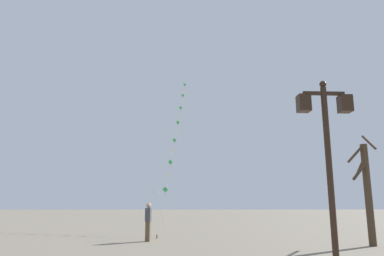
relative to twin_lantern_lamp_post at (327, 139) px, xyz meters
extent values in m
plane|color=#756B5B|center=(-2.83, 13.41, -3.15)|extent=(160.00, 160.00, 0.00)
cylinder|color=black|center=(0.00, 0.00, -0.96)|extent=(0.14, 0.14, 4.38)
sphere|color=black|center=(0.00, 0.00, 1.31)|extent=(0.16, 0.16, 0.16)
cube|color=black|center=(0.00, 0.00, 1.08)|extent=(0.99, 0.08, 0.08)
cube|color=black|center=(-0.49, 0.00, 0.83)|extent=(0.28, 0.28, 0.40)
cube|color=beige|center=(-0.49, 0.00, 0.83)|extent=(0.19, 0.19, 0.30)
cube|color=black|center=(0.49, 0.00, 0.83)|extent=(0.28, 0.28, 0.40)
cube|color=beige|center=(0.49, 0.00, 0.83)|extent=(0.19, 0.19, 0.30)
cylinder|color=brown|center=(-4.41, 10.58, -3.06)|extent=(0.06, 0.06, 0.18)
cylinder|color=silver|center=(-4.27, 12.04, -1.82)|extent=(0.31, 2.95, 2.32)
cylinder|color=silver|center=(-4.07, 14.11, -0.20)|extent=(0.14, 1.21, 0.95)
cylinder|color=silver|center=(-3.95, 15.31, 0.74)|extent=(0.14, 1.21, 0.95)
cylinder|color=silver|center=(-3.84, 16.51, 1.68)|extent=(0.14, 1.21, 0.95)
cylinder|color=silver|center=(-3.72, 17.70, 2.62)|extent=(0.14, 1.21, 0.95)
cylinder|color=silver|center=(-3.61, 18.90, 3.56)|extent=(0.14, 1.21, 0.95)
cylinder|color=silver|center=(-3.49, 20.10, 4.49)|extent=(0.14, 1.21, 0.95)
cylinder|color=silver|center=(-3.37, 21.30, 5.43)|extent=(0.14, 1.21, 0.95)
cylinder|color=silver|center=(-3.26, 22.50, 6.37)|extent=(0.14, 1.21, 0.95)
cylinder|color=silver|center=(-3.14, 23.69, 7.31)|extent=(0.14, 1.21, 0.95)
cylinder|color=silver|center=(-3.03, 24.89, 8.25)|extent=(0.14, 1.21, 0.95)
cylinder|color=silver|center=(-2.91, 26.09, 9.19)|extent=(0.14, 1.21, 0.95)
cylinder|color=silver|center=(-2.79, 27.29, 10.13)|extent=(0.14, 1.21, 0.95)
cube|color=green|center=(-4.13, 13.51, -0.67)|extent=(0.33, 0.05, 0.33)
cylinder|color=green|center=(-4.13, 13.51, -0.91)|extent=(0.02, 0.05, 0.23)
cube|color=white|center=(-4.01, 14.71, 0.27)|extent=(0.33, 0.07, 0.33)
cylinder|color=white|center=(-4.01, 14.71, 0.03)|extent=(0.02, 0.04, 0.22)
cube|color=green|center=(-3.89, 15.91, 1.21)|extent=(0.33, 0.10, 0.33)
cylinder|color=green|center=(-3.89, 15.91, 1.01)|extent=(0.02, 0.04, 0.15)
cube|color=white|center=(-3.78, 17.11, 2.15)|extent=(0.33, 0.06, 0.33)
cylinder|color=white|center=(-3.78, 17.11, 1.93)|extent=(0.02, 0.03, 0.18)
cube|color=green|center=(-3.66, 18.30, 3.09)|extent=(0.32, 0.11, 0.33)
cylinder|color=green|center=(-3.66, 18.30, 2.87)|extent=(0.03, 0.04, 0.19)
cube|color=white|center=(-3.55, 19.50, 4.02)|extent=(0.34, 0.02, 0.33)
cylinder|color=white|center=(-3.55, 19.50, 3.80)|extent=(0.02, 0.03, 0.20)
cube|color=green|center=(-3.43, 20.70, 4.96)|extent=(0.33, 0.10, 0.33)
cylinder|color=green|center=(-3.43, 20.70, 4.74)|extent=(0.02, 0.03, 0.21)
cube|color=white|center=(-3.32, 21.90, 5.90)|extent=(0.33, 0.04, 0.33)
cylinder|color=white|center=(-3.32, 21.90, 5.66)|extent=(0.02, 0.04, 0.25)
cube|color=green|center=(-3.20, 23.10, 6.84)|extent=(0.33, 0.06, 0.33)
cylinder|color=green|center=(-3.20, 23.10, 6.60)|extent=(0.02, 0.03, 0.25)
cube|color=white|center=(-3.08, 24.29, 7.78)|extent=(0.33, 0.01, 0.33)
cylinder|color=white|center=(-3.08, 24.29, 7.58)|extent=(0.02, 0.03, 0.16)
cube|color=green|center=(-2.97, 25.49, 8.72)|extent=(0.33, 0.05, 0.33)
cylinder|color=green|center=(-2.97, 25.49, 8.48)|extent=(0.02, 0.02, 0.23)
cube|color=white|center=(-2.85, 26.69, 9.66)|extent=(0.33, 0.05, 0.33)
cylinder|color=white|center=(-2.85, 26.69, 9.43)|extent=(0.02, 0.03, 0.20)
cube|color=green|center=(-2.74, 27.89, 10.60)|extent=(0.33, 0.07, 0.33)
cylinder|color=green|center=(-2.74, 27.89, 10.40)|extent=(0.02, 0.02, 0.15)
cube|color=brown|center=(-4.74, 9.11, -2.70)|extent=(0.23, 0.32, 0.90)
cube|color=#3F3F47|center=(-4.74, 9.11, -1.97)|extent=(0.28, 0.40, 0.60)
sphere|color=tan|center=(-4.74, 9.11, -1.55)|extent=(0.22, 0.22, 0.22)
cylinder|color=#3F3F47|center=(-4.72, 9.33, -1.80)|extent=(0.13, 0.40, 0.50)
cylinder|color=#423323|center=(4.48, 6.88, -1.08)|extent=(0.30, 0.30, 4.16)
cylinder|color=#423323|center=(4.10, 6.67, -0.16)|extent=(0.88, 0.55, 0.78)
cylinder|color=#423323|center=(4.05, 6.72, 0.59)|extent=(0.96, 0.44, 0.84)
cylinder|color=#423323|center=(4.36, 6.21, 0.98)|extent=(0.34, 1.39, 0.81)
cylinder|color=#423323|center=(4.54, 7.43, 0.08)|extent=(0.24, 1.19, 0.82)
camera|label=1|loc=(-3.44, -8.09, -1.46)|focal=34.00mm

